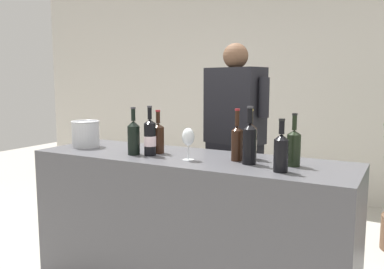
{
  "coord_description": "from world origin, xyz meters",
  "views": [
    {
      "loc": [
        1.28,
        -2.29,
        1.42
      ],
      "look_at": [
        0.03,
        0.0,
        1.07
      ],
      "focal_mm": 37.4,
      "sensor_mm": 36.0,
      "label": 1
    }
  ],
  "objects_px": {
    "person_server": "(234,155)",
    "wine_bottle_0": "(250,141)",
    "wine_bottle_1": "(249,142)",
    "wine_bottle_2": "(158,137)",
    "wine_bottle_6": "(237,142)",
    "ice_bucket": "(86,134)",
    "wine_bottle_3": "(294,147)",
    "wine_bottle_7": "(281,152)",
    "wine_bottle_5": "(134,137)",
    "wine_glass": "(188,138)",
    "wine_bottle_4": "(150,137)"
  },
  "relations": [
    {
      "from": "person_server",
      "to": "wine_bottle_0",
      "type": "bearing_deg",
      "value": -57.8
    },
    {
      "from": "wine_bottle_1",
      "to": "wine_bottle_2",
      "type": "height_order",
      "value": "wine_bottle_1"
    },
    {
      "from": "wine_bottle_6",
      "to": "ice_bucket",
      "type": "height_order",
      "value": "wine_bottle_6"
    },
    {
      "from": "wine_bottle_0",
      "to": "ice_bucket",
      "type": "distance_m",
      "value": 1.28
    },
    {
      "from": "wine_bottle_3",
      "to": "person_server",
      "type": "distance_m",
      "value": 0.89
    },
    {
      "from": "wine_bottle_2",
      "to": "wine_bottle_7",
      "type": "distance_m",
      "value": 0.93
    },
    {
      "from": "wine_bottle_5",
      "to": "wine_bottle_7",
      "type": "height_order",
      "value": "wine_bottle_5"
    },
    {
      "from": "wine_glass",
      "to": "ice_bucket",
      "type": "height_order",
      "value": "wine_glass"
    },
    {
      "from": "wine_bottle_3",
      "to": "wine_bottle_5",
      "type": "bearing_deg",
      "value": -172.17
    },
    {
      "from": "wine_bottle_5",
      "to": "person_server",
      "type": "bearing_deg",
      "value": 60.01
    },
    {
      "from": "wine_bottle_4",
      "to": "wine_bottle_6",
      "type": "bearing_deg",
      "value": 10.58
    },
    {
      "from": "wine_bottle_7",
      "to": "wine_bottle_1",
      "type": "bearing_deg",
      "value": 152.7
    },
    {
      "from": "wine_bottle_2",
      "to": "wine_bottle_3",
      "type": "distance_m",
      "value": 0.94
    },
    {
      "from": "person_server",
      "to": "wine_bottle_5",
      "type": "bearing_deg",
      "value": -119.99
    },
    {
      "from": "wine_bottle_0",
      "to": "person_server",
      "type": "height_order",
      "value": "person_server"
    },
    {
      "from": "wine_bottle_6",
      "to": "person_server",
      "type": "xyz_separation_m",
      "value": [
        -0.27,
        0.61,
        -0.21
      ]
    },
    {
      "from": "wine_bottle_2",
      "to": "wine_bottle_7",
      "type": "bearing_deg",
      "value": -10.37
    },
    {
      "from": "wine_bottle_1",
      "to": "ice_bucket",
      "type": "distance_m",
      "value": 1.33
    },
    {
      "from": "wine_bottle_1",
      "to": "wine_bottle_4",
      "type": "xyz_separation_m",
      "value": [
        -0.69,
        -0.05,
        -0.01
      ]
    },
    {
      "from": "wine_bottle_1",
      "to": "wine_bottle_2",
      "type": "relative_size",
      "value": 1.16
    },
    {
      "from": "wine_bottle_1",
      "to": "wine_bottle_4",
      "type": "distance_m",
      "value": 0.69
    },
    {
      "from": "wine_bottle_1",
      "to": "wine_glass",
      "type": "height_order",
      "value": "wine_bottle_1"
    },
    {
      "from": "ice_bucket",
      "to": "wine_bottle_2",
      "type": "bearing_deg",
      "value": 3.38
    },
    {
      "from": "wine_bottle_0",
      "to": "wine_bottle_5",
      "type": "height_order",
      "value": "wine_bottle_5"
    },
    {
      "from": "wine_bottle_6",
      "to": "person_server",
      "type": "relative_size",
      "value": 0.19
    },
    {
      "from": "wine_glass",
      "to": "wine_bottle_5",
      "type": "bearing_deg",
      "value": -178.91
    },
    {
      "from": "wine_bottle_0",
      "to": "person_server",
      "type": "xyz_separation_m",
      "value": [
        -0.32,
        0.51,
        -0.21
      ]
    },
    {
      "from": "wine_bottle_3",
      "to": "wine_bottle_1",
      "type": "bearing_deg",
      "value": -164.81
    },
    {
      "from": "wine_bottle_6",
      "to": "wine_bottle_7",
      "type": "xyz_separation_m",
      "value": [
        0.33,
        -0.18,
        -0.01
      ]
    },
    {
      "from": "wine_bottle_4",
      "to": "ice_bucket",
      "type": "bearing_deg",
      "value": 174.34
    },
    {
      "from": "wine_bottle_4",
      "to": "wine_glass",
      "type": "relative_size",
      "value": 1.63
    },
    {
      "from": "wine_bottle_4",
      "to": "wine_bottle_7",
      "type": "height_order",
      "value": "wine_bottle_4"
    },
    {
      "from": "wine_bottle_0",
      "to": "wine_bottle_1",
      "type": "height_order",
      "value": "wine_bottle_1"
    },
    {
      "from": "wine_bottle_5",
      "to": "wine_glass",
      "type": "bearing_deg",
      "value": 1.09
    },
    {
      "from": "wine_bottle_0",
      "to": "wine_bottle_3",
      "type": "height_order",
      "value": "wine_bottle_0"
    },
    {
      "from": "wine_bottle_4",
      "to": "wine_bottle_6",
      "type": "xyz_separation_m",
      "value": [
        0.58,
        0.11,
        -0.0
      ]
    },
    {
      "from": "wine_bottle_3",
      "to": "wine_bottle_7",
      "type": "bearing_deg",
      "value": -96.94
    },
    {
      "from": "wine_bottle_7",
      "to": "person_server",
      "type": "distance_m",
      "value": 1.01
    },
    {
      "from": "wine_bottle_2",
      "to": "wine_bottle_3",
      "type": "bearing_deg",
      "value": 1.05
    },
    {
      "from": "wine_bottle_3",
      "to": "wine_bottle_5",
      "type": "relative_size",
      "value": 0.96
    },
    {
      "from": "wine_bottle_6",
      "to": "wine_glass",
      "type": "bearing_deg",
      "value": -155.34
    },
    {
      "from": "wine_bottle_1",
      "to": "wine_bottle_0",
      "type": "bearing_deg",
      "value": 108.58
    },
    {
      "from": "wine_glass",
      "to": "ice_bucket",
      "type": "relative_size",
      "value": 0.97
    },
    {
      "from": "wine_bottle_2",
      "to": "person_server",
      "type": "bearing_deg",
      "value": 62.97
    },
    {
      "from": "wine_bottle_0",
      "to": "person_server",
      "type": "bearing_deg",
      "value": 122.2
    },
    {
      "from": "wine_bottle_3",
      "to": "wine_bottle_5",
      "type": "distance_m",
      "value": 1.07
    },
    {
      "from": "wine_bottle_1",
      "to": "wine_bottle_3",
      "type": "relative_size",
      "value": 1.12
    },
    {
      "from": "wine_bottle_7",
      "to": "wine_bottle_2",
      "type": "bearing_deg",
      "value": 169.63
    },
    {
      "from": "wine_bottle_5",
      "to": "wine_bottle_6",
      "type": "distance_m",
      "value": 0.71
    },
    {
      "from": "ice_bucket",
      "to": "person_server",
      "type": "distance_m",
      "value": 1.17
    }
  ]
}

